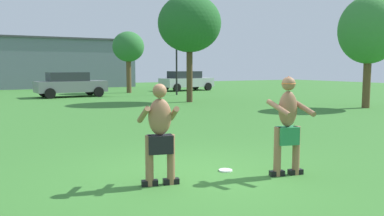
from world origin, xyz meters
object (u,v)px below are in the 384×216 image
(car_gray_near_post, at_px, (70,84))
(tree_behind_players, at_px, (189,24))
(lamp_post, at_px, (177,48))
(tree_left_field, at_px, (128,47))
(car_silver_mid_lot, at_px, (186,80))
(player_in_black, at_px, (160,132))
(frisbee, at_px, (226,170))
(player_with_cap, at_px, (288,121))
(tree_right_field, at_px, (369,30))

(car_gray_near_post, distance_m, tree_behind_players, 9.19)
(lamp_post, xyz_separation_m, tree_left_field, (-2.12, 3.75, 0.18))
(tree_left_field, bearing_deg, car_gray_near_post, -155.59)
(car_silver_mid_lot, bearing_deg, player_in_black, -118.59)
(lamp_post, distance_m, tree_behind_players, 5.73)
(player_in_black, xyz_separation_m, car_silver_mid_lot, (12.34, 22.64, -0.04))
(frisbee, xyz_separation_m, tree_behind_players, (6.20, 12.97, 4.20))
(car_silver_mid_lot, bearing_deg, player_with_cap, -113.66)
(player_in_black, distance_m, lamp_post, 20.89)
(car_gray_near_post, bearing_deg, frisbee, -93.51)
(frisbee, bearing_deg, lamp_post, 66.26)
(tree_right_field, bearing_deg, car_gray_near_post, 128.31)
(car_silver_mid_lot, relative_size, tree_left_field, 0.99)
(player_with_cap, bearing_deg, tree_left_field, 77.30)
(tree_behind_players, bearing_deg, car_silver_mid_lot, 63.36)
(player_in_black, height_order, tree_behind_players, tree_behind_players)
(car_gray_near_post, bearing_deg, car_silver_mid_lot, 14.59)
(player_with_cap, xyz_separation_m, tree_behind_players, (5.41, 13.71, 3.26))
(car_silver_mid_lot, distance_m, tree_left_field, 5.64)
(lamp_post, xyz_separation_m, tree_right_field, (3.95, -12.01, 0.40))
(tree_right_field, bearing_deg, player_in_black, -154.17)
(player_in_black, bearing_deg, frisbee, 8.16)
(player_with_cap, bearing_deg, tree_right_field, 32.08)
(frisbee, relative_size, lamp_post, 0.05)
(car_gray_near_post, height_order, lamp_post, lamp_post)
(player_in_black, xyz_separation_m, frisbee, (1.39, 0.20, -0.85))
(car_gray_near_post, xyz_separation_m, tree_left_field, (4.70, 2.13, 2.53))
(player_with_cap, height_order, frisbee, player_with_cap)
(frisbee, relative_size, car_silver_mid_lot, 0.06)
(tree_left_field, xyz_separation_m, tree_behind_players, (0.27, -9.07, 0.86))
(frisbee, distance_m, car_gray_near_post, 19.96)
(car_gray_near_post, bearing_deg, lamp_post, -13.34)
(player_in_black, xyz_separation_m, tree_right_field, (13.38, 6.48, 2.72))
(frisbee, relative_size, tree_right_field, 0.05)
(player_in_black, xyz_separation_m, lamp_post, (9.44, 18.49, 2.32))
(car_silver_mid_lot, xyz_separation_m, tree_right_field, (1.04, -16.17, 2.76))
(frisbee, bearing_deg, player_in_black, -171.84)
(player_with_cap, bearing_deg, car_gray_near_post, 88.80)
(player_in_black, distance_m, car_silver_mid_lot, 25.79)
(lamp_post, distance_m, tree_right_field, 12.65)
(player_with_cap, bearing_deg, car_silver_mid_lot, 66.34)
(car_gray_near_post, relative_size, tree_behind_players, 0.76)
(tree_behind_players, bearing_deg, car_gray_near_post, 125.63)
(player_with_cap, distance_m, tree_left_field, 23.48)
(player_with_cap, relative_size, car_silver_mid_lot, 0.39)
(player_with_cap, height_order, car_gray_near_post, player_with_cap)
(frisbee, xyz_separation_m, lamp_post, (8.04, 18.29, 3.16))
(player_in_black, relative_size, lamp_post, 0.32)
(player_in_black, bearing_deg, tree_behind_players, 60.04)
(tree_left_field, bearing_deg, player_in_black, -108.21)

